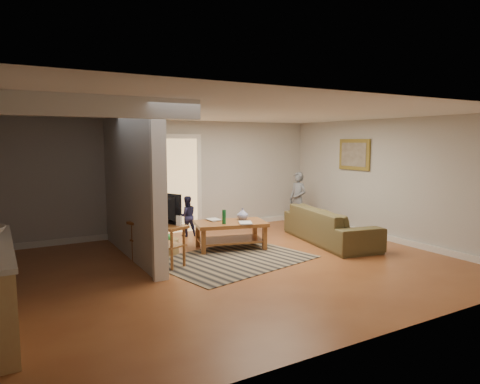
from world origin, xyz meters
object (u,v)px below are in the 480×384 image
tv_console (158,227)px  child (297,227)px  coffee_table (231,227)px  sofa (330,242)px  toy_basket (167,245)px  speaker_left (157,232)px  toddler (187,236)px  speaker_right (140,224)px

tv_console → child: tv_console is taller
coffee_table → sofa: bearing=-15.7°
toy_basket → child: child is taller
coffee_table → speaker_left: 1.49m
child → toy_basket: bearing=-87.0°
coffee_table → tv_console: size_ratio=1.26×
coffee_table → toddler: coffee_table is taller
speaker_right → child: size_ratio=0.81×
child → coffee_table: bearing=-76.3°
sofa → speaker_right: size_ratio=2.24×
toy_basket → toddler: bearing=53.2°
coffee_table → child: bearing=23.6°
toy_basket → sofa: bearing=-13.5°
coffee_table → tv_console: (-1.56, -0.31, 0.22)m
tv_console → speaker_right: (-0.06, 0.83, -0.09)m
sofa → child: (0.40, 1.59, 0.00)m
tv_console → toddler: (1.24, 1.72, -0.62)m
sofa → speaker_right: (-3.60, 1.07, 0.53)m
coffee_table → speaker_right: bearing=162.2°
coffee_table → tv_console: tv_console is taller
toddler → toy_basket: bearing=60.8°
coffee_table → toy_basket: size_ratio=3.44×
coffee_table → child: 2.63m
speaker_left → speaker_right: bearing=117.2°
toy_basket → child: (3.60, 0.83, -0.16)m
coffee_table → speaker_right: (-1.62, 0.52, 0.13)m
tv_console → toddler: bearing=31.2°
sofa → speaker_right: bearing=84.0°
tv_console → speaker_right: size_ratio=1.09×
speaker_left → speaker_right: size_ratio=0.91×
tv_console → toy_basket: bearing=34.1°
sofa → speaker_left: bearing=92.6°
speaker_left → toy_basket: (0.27, 0.28, -0.33)m
child → speaker_right: bearing=-92.5°
sofa → speaker_right: 3.79m
tv_console → toy_basket: size_ratio=2.72×
child → toddler: (-2.70, 0.37, 0.00)m
coffee_table → toy_basket: bearing=170.2°
speaker_left → child: (3.87, 1.10, -0.49)m
coffee_table → toddler: 1.50m
speaker_left → speaker_right: (-0.13, 0.59, 0.05)m
coffee_table → toddler: size_ratio=1.68×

